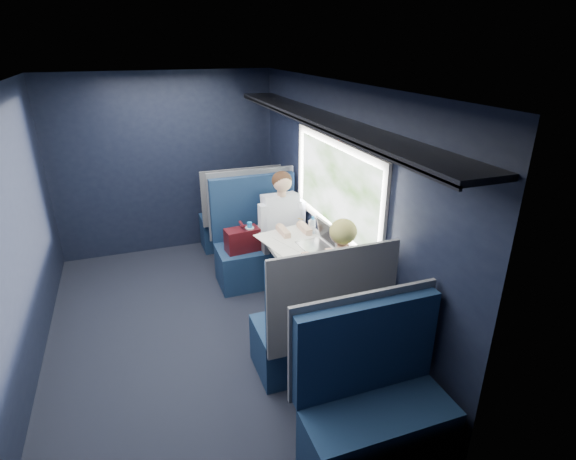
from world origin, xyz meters
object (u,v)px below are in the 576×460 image
object	(u,v)px
seat_bay_far	(318,329)
seat_bay_near	(258,245)
table	(301,255)
man	(284,224)
bottle_small	(313,226)
seat_row_front	(239,219)
woman	(338,281)
seat_row_back	(374,408)
laptop	(320,240)
cup	(311,224)

from	to	relation	value
seat_bay_far	seat_bay_near	bearing A→B (deg)	90.44
seat_bay_near	table	bearing A→B (deg)	-77.25
man	bottle_small	world-z (taller)	man
seat_row_front	woman	world-z (taller)	woman
seat_row_back	woman	distance (m)	1.16
seat_bay_near	man	world-z (taller)	man
table	seat_row_front	bearing A→B (deg)	95.80
seat_row_front	laptop	distance (m)	1.92
woman	laptop	bearing A→B (deg)	79.56
bottle_small	laptop	bearing A→B (deg)	-99.98
man	seat_row_back	bearing A→B (deg)	-95.72
laptop	cup	xyz separation A→B (m)	(0.11, 0.48, -0.03)
seat_bay_far	laptop	world-z (taller)	seat_bay_far
seat_row_back	laptop	xyz separation A→B (m)	(0.37, 1.76, 0.40)
woman	cup	distance (m)	1.17
seat_bay_far	bottle_small	bearing A→B (deg)	69.69
bottle_small	seat_bay_far	bearing A→B (deg)	-110.31
seat_row_back	seat_bay_near	bearing A→B (deg)	90.29
woman	cup	size ratio (longest dim) A/B	16.08
laptop	cup	size ratio (longest dim) A/B	4.55
seat_bay_near	cup	world-z (taller)	seat_bay_near
seat_row_front	man	bearing A→B (deg)	-77.17
seat_row_back	bottle_small	world-z (taller)	seat_row_back
seat_row_back	cup	world-z (taller)	seat_row_back
seat_row_front	cup	world-z (taller)	seat_row_front
cup	seat_bay_near	bearing A→B (deg)	139.12
man	cup	xyz separation A→B (m)	(0.23, -0.26, 0.06)
seat_row_front	seat_row_back	world-z (taller)	same
man	woman	distance (m)	1.41
woman	bottle_small	bearing A→B (deg)	79.71
table	cup	distance (m)	0.54
seat_bay_far	bottle_small	world-z (taller)	seat_bay_far
table	seat_row_front	xyz separation A→B (m)	(-0.18, 1.80, -0.25)
seat_bay_near	woman	xyz separation A→B (m)	(0.26, -1.57, 0.30)
seat_row_back	bottle_small	size ratio (longest dim) A/B	5.93
seat_bay_far	man	xyz separation A→B (m)	(0.25, 1.57, 0.30)
seat_bay_far	bottle_small	xyz separation A→B (m)	(0.43, 1.16, 0.41)
seat_row_back	laptop	size ratio (longest dim) A/B	3.10
seat_row_back	seat_bay_far	bearing A→B (deg)	90.00
man	cup	size ratio (longest dim) A/B	16.08
seat_bay_near	seat_bay_far	bearing A→B (deg)	-89.56
seat_bay_far	woman	size ratio (longest dim) A/B	0.95
bottle_small	cup	distance (m)	0.16
woman	cup	bearing A→B (deg)	78.74
laptop	cup	world-z (taller)	laptop
seat_bay_far	woman	distance (m)	0.43
bottle_small	cup	size ratio (longest dim) A/B	2.38
table	seat_row_back	xyz separation A→B (m)	(-0.18, -1.80, -0.25)
woman	laptop	world-z (taller)	woman
seat_bay_far	laptop	xyz separation A→B (m)	(0.37, 0.84, 0.40)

